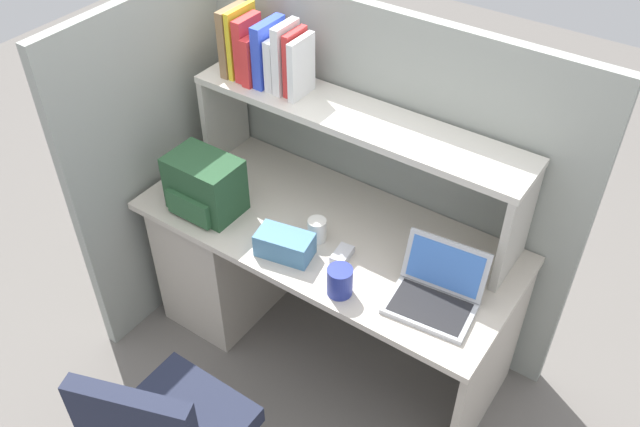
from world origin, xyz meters
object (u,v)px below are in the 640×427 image
computer_mouse (342,255)px  tissue_box (285,245)px  backpack (204,186)px  paper_cup (317,230)px  laptop (436,292)px  snack_canister (340,281)px

computer_mouse → tissue_box: tissue_box is taller
backpack → tissue_box: bearing=-4.8°
tissue_box → paper_cup: bearing=58.5°
backpack → paper_cup: (0.49, 0.11, -0.07)m
backpack → paper_cup: 0.51m
paper_cup → tissue_box: size_ratio=0.44×
laptop → tissue_box: (-0.60, -0.11, -0.00)m
tissue_box → snack_canister: bearing=-21.2°
laptop → paper_cup: size_ratio=3.43×
laptop → snack_canister: size_ratio=2.86×
paper_cup → backpack: bearing=-167.8°
computer_mouse → tissue_box: size_ratio=0.47×
paper_cup → snack_canister: bearing=-39.1°
laptop → backpack: backpack is taller
tissue_box → snack_canister: 0.29m
snack_canister → backpack: bearing=173.3°
laptop → computer_mouse: (-0.40, -0.00, -0.03)m
laptop → paper_cup: (-0.55, 0.03, -0.00)m
backpack → snack_canister: bearing=-6.7°
paper_cup → snack_canister: snack_canister is taller
backpack → snack_canister: 0.74m
computer_mouse → snack_canister: 0.19m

